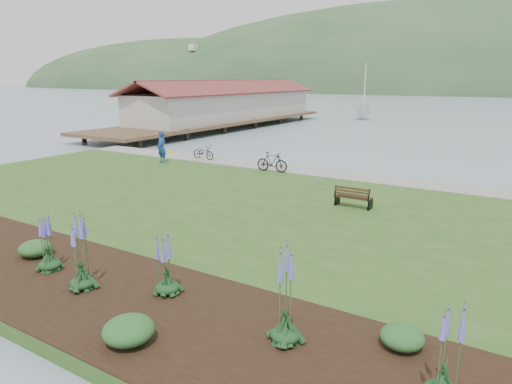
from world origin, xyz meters
TOP-DOWN VIEW (x-y plane):
  - ground at (0.00, 0.00)m, footprint 600.00×600.00m
  - lawn at (0.00, -2.00)m, footprint 34.00×20.00m
  - shoreline_path at (0.00, 6.90)m, footprint 34.00×2.20m
  - garden_bed at (3.00, -9.80)m, footprint 24.00×4.40m
  - pier_pavilion at (-20.00, 27.52)m, footprint 8.00×36.00m
  - park_bench at (5.20, 0.96)m, footprint 1.51×0.62m
  - person at (-8.73, 4.40)m, footprint 0.96×0.75m
  - bicycle_a at (-7.31, 6.81)m, footprint 0.84×1.87m
  - bicycle_b at (-1.39, 5.65)m, footprint 0.68×1.94m
  - sailboat at (-9.81, 45.89)m, footprint 11.44×11.55m
  - pannier at (-10.53, 7.12)m, footprint 0.26×0.31m
  - echium_0 at (2.04, -10.00)m, footprint 0.62×0.62m
  - echium_1 at (4.06, -9.07)m, footprint 0.62×0.62m
  - echium_2 at (7.59, -9.41)m, footprint 0.62×0.62m
  - echium_3 at (10.62, -9.58)m, footprint 0.62×0.62m
  - echium_4 at (0.27, -9.72)m, footprint 0.62×0.62m
  - shrub_0 at (-1.01, -9.32)m, footprint 0.96×0.96m
  - shrub_1 at (4.89, -11.10)m, footprint 1.06×1.06m
  - shrub_2 at (9.65, -8.35)m, footprint 0.87×0.87m

SIDE VIEW (x-z plane):
  - ground at x=0.00m, z-range 0.00..0.00m
  - sailboat at x=-9.81m, z-range -12.15..12.15m
  - lawn at x=0.00m, z-range 0.00..0.40m
  - shoreline_path at x=0.00m, z-range 0.40..0.43m
  - garden_bed at x=3.00m, z-range 0.40..0.44m
  - pannier at x=-10.53m, z-range 0.40..0.68m
  - shrub_2 at x=9.65m, z-range 0.44..0.88m
  - shrub_0 at x=-1.01m, z-range 0.44..0.92m
  - shrub_1 at x=4.89m, z-range 0.44..0.97m
  - park_bench at x=5.20m, z-range 0.40..1.32m
  - bicycle_a at x=-7.31m, z-range 0.40..1.35m
  - bicycle_b at x=-1.39m, z-range 0.40..1.55m
  - echium_1 at x=4.06m, z-range 0.26..1.99m
  - echium_4 at x=0.27m, z-range 0.29..2.16m
  - echium_3 at x=10.62m, z-range 0.18..2.40m
  - echium_2 at x=7.59m, z-range 0.17..2.43m
  - echium_0 at x=2.04m, z-range 0.28..2.57m
  - person at x=-8.73m, z-range 0.40..2.76m
  - pier_pavilion at x=-20.00m, z-range -0.06..5.34m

